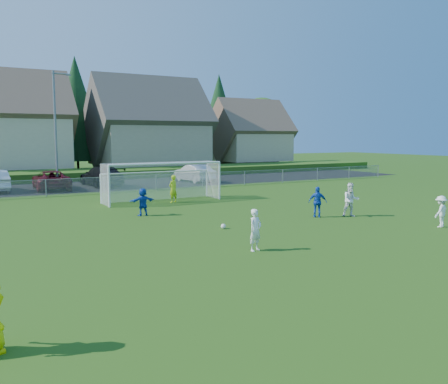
{
  "coord_description": "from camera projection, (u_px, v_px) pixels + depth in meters",
  "views": [
    {
      "loc": [
        -11.34,
        -11.88,
        4.09
      ],
      "look_at": [
        0.0,
        8.0,
        1.4
      ],
      "focal_mm": 38.0,
      "sensor_mm": 36.0,
      "label": 1
    }
  ],
  "objects": [
    {
      "name": "player_blue_b",
      "position": [
        143.0,
        202.0,
        24.51
      ],
      "size": [
        1.35,
        0.48,
        1.44
      ],
      "primitive_type": "imported",
      "rotation": [
        0.0,
        0.0,
        3.18
      ],
      "color": "#1240AD",
      "rests_on": "ground"
    },
    {
      "name": "player_white_b",
      "position": [
        351.0,
        200.0,
        24.19
      ],
      "size": [
        1.05,
        0.98,
        1.73
      ],
      "primitive_type": "imported",
      "rotation": [
        0.0,
        0.0,
        -0.52
      ],
      "color": "white",
      "rests_on": "ground"
    },
    {
      "name": "player_white_a",
      "position": [
        255.0,
        230.0,
        16.96
      ],
      "size": [
        0.63,
        0.5,
        1.51
      ],
      "primitive_type": "imported",
      "rotation": [
        0.0,
        0.0,
        0.29
      ],
      "color": "white",
      "rests_on": "ground"
    },
    {
      "name": "player_white_c",
      "position": [
        441.0,
        211.0,
        21.41
      ],
      "size": [
        1.02,
        0.72,
        1.43
      ],
      "primitive_type": "imported",
      "rotation": [
        0.0,
        0.0,
        3.36
      ],
      "color": "white",
      "rests_on": "ground"
    },
    {
      "name": "car_f",
      "position": [
        194.0,
        173.0,
        42.66
      ],
      "size": [
        2.05,
        4.9,
        1.58
      ],
      "primitive_type": "imported",
      "rotation": [
        0.0,
        0.0,
        3.22
      ],
      "color": "silver",
      "rests_on": "ground"
    },
    {
      "name": "player_blue_a",
      "position": [
        318.0,
        202.0,
        24.01
      ],
      "size": [
        0.96,
        0.86,
        1.57
      ],
      "primitive_type": "imported",
      "rotation": [
        0.0,
        0.0,
        2.49
      ],
      "color": "#1240AD",
      "rests_on": "ground"
    },
    {
      "name": "goalkeeper",
      "position": [
        173.0,
        189.0,
        29.39
      ],
      "size": [
        0.73,
        0.62,
        1.71
      ],
      "primitive_type": "imported",
      "rotation": [
        0.0,
        0.0,
        3.54
      ],
      "color": "#CAE71B",
      "rests_on": "ground"
    },
    {
      "name": "tree_row",
      "position": [
        67.0,
        113.0,
        58.06
      ],
      "size": [
        65.98,
        12.36,
        13.8
      ],
      "color": "#382616",
      "rests_on": "ground"
    },
    {
      "name": "soccer_ball",
      "position": [
        223.0,
        226.0,
        21.09
      ],
      "size": [
        0.22,
        0.22,
        0.22
      ],
      "primitive_type": "sphere",
      "color": "white",
      "rests_on": "ground"
    },
    {
      "name": "streetlight",
      "position": [
        56.0,
        127.0,
        35.98
      ],
      "size": [
        1.38,
        0.18,
        9.0
      ],
      "color": "slate",
      "rests_on": "ground"
    },
    {
      "name": "soccer_goal",
      "position": [
        161.0,
        176.0,
        29.96
      ],
      "size": [
        7.42,
        1.9,
        2.5
      ],
      "color": "white",
      "rests_on": "ground"
    },
    {
      "name": "asphalt_lot",
      "position": [
        110.0,
        185.0,
        40.03
      ],
      "size": [
        60.0,
        60.0,
        0.0
      ],
      "primitive_type": "plane",
      "color": "black",
      "rests_on": "ground"
    },
    {
      "name": "houses_row",
      "position": [
        87.0,
        107.0,
        53.05
      ],
      "size": [
        53.9,
        11.45,
        13.27
      ],
      "color": "tan",
      "rests_on": "ground"
    },
    {
      "name": "ground",
      "position": [
        339.0,
        256.0,
        16.3
      ],
      "size": [
        160.0,
        160.0,
        0.0
      ],
      "primitive_type": "plane",
      "color": "#193D0C",
      "rests_on": "ground"
    },
    {
      "name": "chainlink_fence",
      "position": [
        131.0,
        183.0,
        35.21
      ],
      "size": [
        52.06,
        0.06,
        1.2
      ],
      "color": "gray",
      "rests_on": "ground"
    },
    {
      "name": "car_c",
      "position": [
        51.0,
        180.0,
        36.6
      ],
      "size": [
        2.72,
        5.42,
        1.47
      ],
      "primitive_type": "imported",
      "rotation": [
        0.0,
        0.0,
        3.09
      ],
      "color": "#500913",
      "rests_on": "ground"
    },
    {
      "name": "grass_embankment",
      "position": [
        88.0,
        174.0,
        46.45
      ],
      "size": [
        70.0,
        6.0,
        0.8
      ],
      "primitive_type": "cube",
      "color": "#1E420F",
      "rests_on": "ground"
    },
    {
      "name": "car_d",
      "position": [
        102.0,
        176.0,
        39.21
      ],
      "size": [
        2.7,
        5.8,
        1.64
      ],
      "primitive_type": "imported",
      "rotation": [
        0.0,
        0.0,
        3.21
      ],
      "color": "black",
      "rests_on": "ground"
    }
  ]
}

